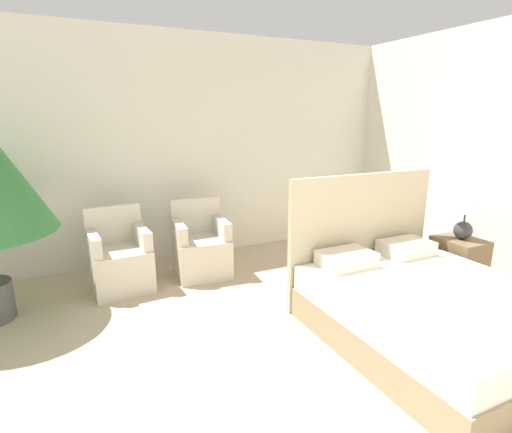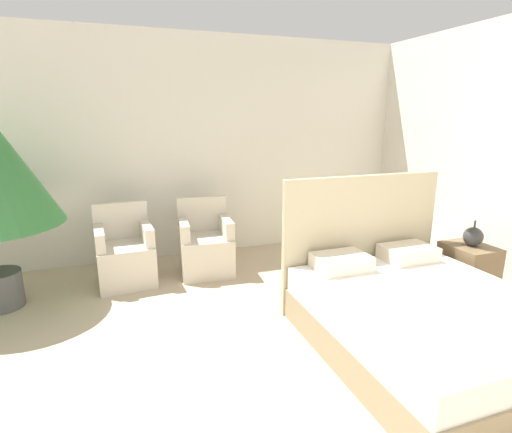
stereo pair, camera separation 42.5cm
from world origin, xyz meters
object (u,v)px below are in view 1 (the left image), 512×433
Objects in this scene: bed at (427,307)px; table_lamp at (466,209)px; nightstand at (457,264)px; armchair_near_window_left at (120,263)px; armchair_near_window_right at (201,251)px.

bed is 3.69× the size of table_lamp.
table_lamp is at bearing -23.46° from nightstand.
bed is at bearing -47.80° from armchair_near_window_left.
armchair_near_window_right reaches higher than nightstand.
armchair_near_window_left is 3.72m from nightstand.
table_lamp is at bearing -28.64° from armchair_near_window_right.
armchair_near_window_left is 3.78m from table_lamp.
armchair_near_window_right is (-1.30, 2.19, 0.02)m from bed.
armchair_near_window_right is (0.93, -0.00, 0.00)m from armchair_near_window_left.
armchair_near_window_left is 1.00× the size of armchair_near_window_right.
table_lamp reaches higher than armchair_near_window_left.
armchair_near_window_left is at bearing -175.25° from armchair_near_window_right.
nightstand is at bearing -28.86° from armchair_near_window_left.
armchair_near_window_right is at bearing 146.61° from table_lamp.
bed is at bearing -152.74° from table_lamp.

